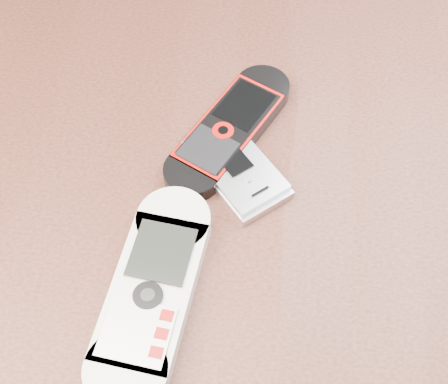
{
  "coord_description": "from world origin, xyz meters",
  "views": [
    {
      "loc": [
        0.03,
        -0.28,
        1.19
      ],
      "look_at": [
        0.01,
        0.0,
        0.76
      ],
      "focal_mm": 50.0,
      "sensor_mm": 36.0,
      "label": 1
    }
  ],
  "objects_px": {
    "nokia_white": "(152,292)",
    "table": "(219,256)",
    "motorola_razr": "(238,170)",
    "nokia_black_red": "(229,129)"
  },
  "relations": [
    {
      "from": "nokia_white",
      "to": "table",
      "type": "bearing_deg",
      "value": 74.29
    },
    {
      "from": "nokia_white",
      "to": "motorola_razr",
      "type": "height_order",
      "value": "nokia_white"
    },
    {
      "from": "table",
      "to": "nokia_black_red",
      "type": "relative_size",
      "value": 7.33
    },
    {
      "from": "nokia_white",
      "to": "motorola_razr",
      "type": "distance_m",
      "value": 0.13
    },
    {
      "from": "nokia_black_red",
      "to": "motorola_razr",
      "type": "distance_m",
      "value": 0.04
    },
    {
      "from": "nokia_white",
      "to": "nokia_black_red",
      "type": "xyz_separation_m",
      "value": [
        0.05,
        0.16,
        -0.0
      ]
    },
    {
      "from": "table",
      "to": "nokia_white",
      "type": "xyz_separation_m",
      "value": [
        -0.04,
        -0.09,
        0.12
      ]
    },
    {
      "from": "nokia_black_red",
      "to": "nokia_white",
      "type": "bearing_deg",
      "value": -77.27
    },
    {
      "from": "table",
      "to": "nokia_black_red",
      "type": "xyz_separation_m",
      "value": [
        0.0,
        0.07,
        0.11
      ]
    },
    {
      "from": "nokia_white",
      "to": "motorola_razr",
      "type": "bearing_deg",
      "value": 72.81
    }
  ]
}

